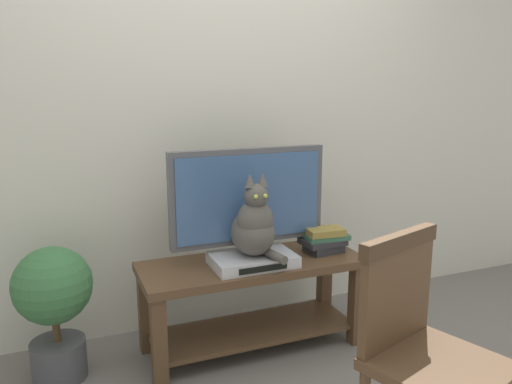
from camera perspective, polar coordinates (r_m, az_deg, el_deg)
The scene contains 8 objects.
back_wall at distance 2.99m, azimuth -5.21°, elevation 11.64°, with size 7.00×0.12×2.80m, color beige.
tv_stand at distance 2.77m, azimuth -0.40°, elevation -10.88°, with size 1.19×0.45×0.50m.
tv at distance 2.67m, azimuth -0.85°, elevation -0.99°, with size 0.85×0.20×0.60m.
media_box at distance 2.65m, azimuth -0.38°, elevation -7.63°, with size 0.43×0.28×0.06m.
cat at distance 2.57m, azimuth -0.23°, elevation -3.83°, with size 0.22×0.34×0.43m.
wooden_chair at distance 1.97m, azimuth 18.04°, elevation -15.60°, with size 0.53×0.53×0.90m.
book_stack at distance 2.86m, azimuth 7.67°, elevation -5.37°, with size 0.26×0.19×0.14m.
potted_plant at distance 2.66m, azimuth -21.79°, elevation -11.42°, with size 0.37×0.37×0.67m.
Camera 1 is at (-0.89, -1.84, 1.42)m, focal length 35.54 mm.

